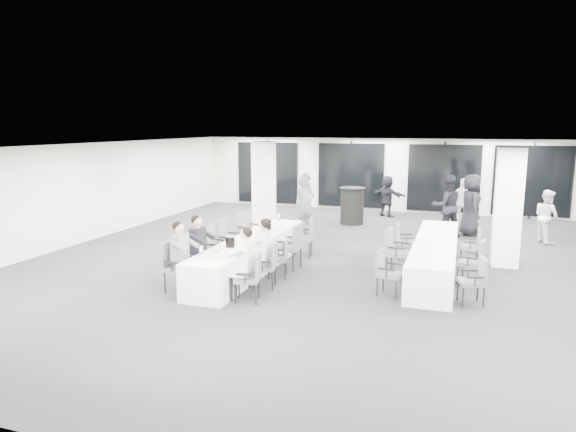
% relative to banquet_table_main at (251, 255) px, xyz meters
% --- Properties ---
extents(room, '(14.04, 16.04, 2.84)m').
position_rel_banquet_table_main_xyz_m(room, '(2.23, 2.46, 1.01)').
color(room, '#222227').
rests_on(room, ground).
extents(column_left, '(0.60, 0.60, 2.80)m').
position_rel_banquet_table_main_xyz_m(column_left, '(-1.46, 4.55, 1.02)').
color(column_left, white).
rests_on(column_left, floor).
extents(column_right, '(0.60, 0.60, 2.80)m').
position_rel_banquet_table_main_xyz_m(column_right, '(5.54, 2.35, 1.02)').
color(column_right, white).
rests_on(column_right, floor).
extents(banquet_table_main, '(0.90, 5.00, 0.75)m').
position_rel_banquet_table_main_xyz_m(banquet_table_main, '(0.00, 0.00, 0.00)').
color(banquet_table_main, white).
rests_on(banquet_table_main, floor).
extents(banquet_table_side, '(0.90, 5.00, 0.75)m').
position_rel_banquet_table_main_xyz_m(banquet_table_side, '(4.01, 1.17, 0.00)').
color(banquet_table_side, white).
rests_on(banquet_table_side, floor).
extents(cocktail_table, '(0.89, 0.89, 1.24)m').
position_rel_banquet_table_main_xyz_m(cocktail_table, '(1.04, 6.33, 0.25)').
color(cocktail_table, black).
rests_on(cocktail_table, floor).
extents(chair_main_left_near, '(0.53, 0.59, 1.02)m').
position_rel_banquet_table_main_xyz_m(chair_main_left_near, '(-0.84, -1.86, 0.21)').
color(chair_main_left_near, '#585A60').
rests_on(chair_main_left_near, floor).
extents(chair_main_left_second, '(0.50, 0.53, 0.87)m').
position_rel_banquet_table_main_xyz_m(chair_main_left_second, '(-0.83, -1.12, 0.12)').
color(chair_main_left_second, '#585A60').
rests_on(chair_main_left_second, floor).
extents(chair_main_left_mid, '(0.51, 0.57, 0.99)m').
position_rel_banquet_table_main_xyz_m(chair_main_left_mid, '(-0.84, -0.18, 0.19)').
color(chair_main_left_mid, '#585A60').
rests_on(chair_main_left_mid, floor).
extents(chair_main_left_fourth, '(0.55, 0.61, 1.03)m').
position_rel_banquet_table_main_xyz_m(chair_main_left_fourth, '(-0.84, 0.53, 0.21)').
color(chair_main_left_fourth, '#585A60').
rests_on(chair_main_left_fourth, floor).
extents(chair_main_left_far, '(0.63, 0.66, 1.03)m').
position_rel_banquet_table_main_xyz_m(chair_main_left_far, '(-0.84, 1.75, 0.21)').
color(chair_main_left_far, '#585A60').
rests_on(chair_main_left_far, floor).
extents(chair_main_right_near, '(0.56, 0.59, 0.92)m').
position_rel_banquet_table_main_xyz_m(chair_main_right_near, '(0.83, -1.94, 0.15)').
color(chair_main_right_near, '#585A60').
rests_on(chair_main_right_near, floor).
extents(chair_main_right_second, '(0.55, 0.58, 0.93)m').
position_rel_banquet_table_main_xyz_m(chair_main_right_second, '(0.83, -1.05, 0.15)').
color(chair_main_right_second, '#585A60').
rests_on(chair_main_right_second, floor).
extents(chair_main_right_mid, '(0.53, 0.55, 0.86)m').
position_rel_banquet_table_main_xyz_m(chair_main_right_mid, '(0.82, -0.26, 0.11)').
color(chair_main_right_mid, '#585A60').
rests_on(chair_main_right_mid, floor).
extents(chair_main_right_fourth, '(0.57, 0.62, 1.04)m').
position_rel_banquet_table_main_xyz_m(chair_main_right_fourth, '(0.84, 0.45, 0.22)').
color(chair_main_right_fourth, '#585A60').
rests_on(chair_main_right_fourth, floor).
extents(chair_main_right_far, '(0.59, 0.63, 1.01)m').
position_rel_banquet_table_main_xyz_m(chair_main_right_far, '(0.84, 1.58, 0.20)').
color(chair_main_right_far, '#585A60').
rests_on(chair_main_right_far, floor).
extents(chair_side_left_near, '(0.52, 0.56, 0.90)m').
position_rel_banquet_table_main_xyz_m(chair_side_left_near, '(3.18, -0.73, 0.14)').
color(chair_side_left_near, '#585A60').
rests_on(chair_side_left_near, floor).
extents(chair_side_left_mid, '(0.58, 0.63, 1.04)m').
position_rel_banquet_table_main_xyz_m(chair_side_left_mid, '(3.17, 0.74, 0.22)').
color(chair_side_left_mid, '#585A60').
rests_on(chair_side_left_mid, floor).
extents(chair_side_left_far, '(0.51, 0.55, 0.88)m').
position_rel_banquet_table_main_xyz_m(chair_side_left_far, '(3.18, 2.23, 0.12)').
color(chair_side_left_far, '#585A60').
rests_on(chair_side_left_far, floor).
extents(chair_side_right_near, '(0.55, 0.57, 0.89)m').
position_rel_banquet_table_main_xyz_m(chair_side_right_near, '(4.83, -0.72, 0.13)').
color(chair_side_right_near, '#585A60').
rests_on(chair_side_right_near, floor).
extents(chair_side_right_mid, '(0.59, 0.62, 0.96)m').
position_rel_banquet_table_main_xyz_m(chair_side_right_mid, '(4.84, 0.50, 0.17)').
color(chair_side_right_mid, '#585A60').
rests_on(chair_side_right_mid, floor).
extents(chair_side_right_far, '(0.45, 0.50, 0.87)m').
position_rel_banquet_table_main_xyz_m(chair_side_right_far, '(4.83, 2.28, 0.12)').
color(chair_side_right_far, '#585A60').
rests_on(chair_side_right_far, floor).
extents(seated_guest_a, '(0.50, 0.38, 1.44)m').
position_rel_banquet_table_main_xyz_m(seated_guest_a, '(-0.67, -1.86, 0.44)').
color(seated_guest_a, slate).
rests_on(seated_guest_a, floor).
extents(seated_guest_b, '(0.50, 0.38, 1.44)m').
position_rel_banquet_table_main_xyz_m(seated_guest_b, '(-0.67, -1.13, 0.44)').
color(seated_guest_b, black).
rests_on(seated_guest_b, floor).
extents(seated_guest_c, '(0.50, 0.38, 1.44)m').
position_rel_banquet_table_main_xyz_m(seated_guest_c, '(0.67, -1.96, 0.44)').
color(seated_guest_c, silver).
rests_on(seated_guest_c, floor).
extents(seated_guest_d, '(0.50, 0.38, 1.44)m').
position_rel_banquet_table_main_xyz_m(seated_guest_d, '(0.67, -1.06, 0.44)').
color(seated_guest_d, silver).
rests_on(seated_guest_d, floor).
extents(standing_guest_a, '(0.93, 0.92, 1.99)m').
position_rel_banquet_table_main_xyz_m(standing_guest_a, '(-0.05, 4.39, 0.62)').
color(standing_guest_a, slate).
rests_on(standing_guest_a, floor).
extents(standing_guest_b, '(1.17, 0.97, 2.09)m').
position_rel_banquet_table_main_xyz_m(standing_guest_b, '(4.10, 5.26, 0.67)').
color(standing_guest_b, black).
rests_on(standing_guest_b, floor).
extents(standing_guest_d, '(1.13, 0.72, 1.80)m').
position_rel_banquet_table_main_xyz_m(standing_guest_d, '(4.57, 7.07, 0.53)').
color(standing_guest_d, silver).
rests_on(standing_guest_d, floor).
extents(standing_guest_e, '(0.88, 1.15, 2.10)m').
position_rel_banquet_table_main_xyz_m(standing_guest_e, '(4.78, 5.66, 0.68)').
color(standing_guest_e, black).
rests_on(standing_guest_e, floor).
extents(standing_guest_f, '(1.65, 1.33, 1.71)m').
position_rel_banquet_table_main_xyz_m(standing_guest_f, '(1.95, 8.15, 0.48)').
color(standing_guest_f, black).
rests_on(standing_guest_f, floor).
extents(standing_guest_g, '(0.89, 0.86, 1.92)m').
position_rel_banquet_table_main_xyz_m(standing_guest_g, '(-0.61, 6.38, 0.58)').
color(standing_guest_g, slate).
rests_on(standing_guest_g, floor).
extents(standing_guest_h, '(0.84, 0.97, 1.71)m').
position_rel_banquet_table_main_xyz_m(standing_guest_h, '(6.82, 5.34, 0.48)').
color(standing_guest_h, silver).
rests_on(standing_guest_h, floor).
extents(ice_bucket_near, '(0.20, 0.20, 0.23)m').
position_rel_banquet_table_main_xyz_m(ice_bucket_near, '(-0.09, -0.89, 0.49)').
color(ice_bucket_near, black).
rests_on(ice_bucket_near, banquet_table_main).
extents(ice_bucket_far, '(0.23, 0.23, 0.26)m').
position_rel_banquet_table_main_xyz_m(ice_bucket_far, '(-0.03, 1.10, 0.50)').
color(ice_bucket_far, black).
rests_on(ice_bucket_far, banquet_table_main).
extents(water_bottle_a, '(0.07, 0.07, 0.23)m').
position_rel_banquet_table_main_xyz_m(water_bottle_a, '(-0.24, -1.89, 0.49)').
color(water_bottle_a, silver).
rests_on(water_bottle_a, banquet_table_main).
extents(water_bottle_b, '(0.06, 0.06, 0.20)m').
position_rel_banquet_table_main_xyz_m(water_bottle_b, '(0.14, 0.60, 0.48)').
color(water_bottle_b, silver).
rests_on(water_bottle_b, banquet_table_main).
extents(water_bottle_c, '(0.08, 0.08, 0.24)m').
position_rel_banquet_table_main_xyz_m(water_bottle_c, '(-0.05, 2.03, 0.49)').
color(water_bottle_c, silver).
rests_on(water_bottle_c, banquet_table_main).
extents(plate_a, '(0.21, 0.21, 0.03)m').
position_rel_banquet_table_main_xyz_m(plate_a, '(-0.12, -1.44, 0.39)').
color(plate_a, white).
rests_on(plate_a, banquet_table_main).
extents(plate_b, '(0.20, 0.20, 0.03)m').
position_rel_banquet_table_main_xyz_m(plate_b, '(0.09, -1.88, 0.39)').
color(plate_b, white).
rests_on(plate_b, banquet_table_main).
extents(plate_c, '(0.20, 0.20, 0.03)m').
position_rel_banquet_table_main_xyz_m(plate_c, '(0.11, -0.39, 0.39)').
color(plate_c, white).
rests_on(plate_c, banquet_table_main).
extents(wine_glass, '(0.08, 0.08, 0.21)m').
position_rel_banquet_table_main_xyz_m(wine_glass, '(0.29, -1.92, 0.53)').
color(wine_glass, silver).
rests_on(wine_glass, banquet_table_main).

